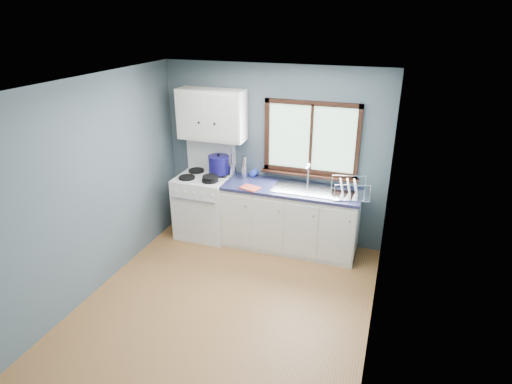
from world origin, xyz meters
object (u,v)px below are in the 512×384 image
(gas_range, at_px, (205,204))
(thermos, at_px, (244,167))
(base_cabinets, at_px, (290,221))
(sink, at_px, (304,193))
(utensil_crock, at_px, (233,170))
(stockpot, at_px, (219,164))
(skillet, at_px, (211,178))
(dish_rack, at_px, (349,192))

(gas_range, distance_m, thermos, 0.84)
(base_cabinets, xyz_separation_m, sink, (0.18, -0.00, 0.45))
(sink, relative_size, utensil_crock, 2.13)
(utensil_crock, bearing_deg, gas_range, -152.84)
(stockpot, xyz_separation_m, thermos, (0.38, 0.02, -0.01))
(skillet, height_order, utensil_crock, utensil_crock)
(skillet, bearing_deg, sink, -15.91)
(base_cabinets, xyz_separation_m, thermos, (-0.73, 0.12, 0.67))
(gas_range, bearing_deg, stockpot, 32.98)
(gas_range, relative_size, sink, 1.62)
(skillet, distance_m, dish_rack, 1.90)
(gas_range, xyz_separation_m, utensil_crock, (0.38, 0.19, 0.51))
(gas_range, relative_size, utensil_crock, 3.44)
(gas_range, distance_m, stockpot, 0.64)
(thermos, relative_size, dish_rack, 0.61)
(skillet, distance_m, thermos, 0.50)
(thermos, bearing_deg, sink, -7.67)
(sink, relative_size, dish_rack, 1.56)
(sink, xyz_separation_m, skillet, (-1.30, -0.16, 0.12))
(dish_rack, bearing_deg, utensil_crock, 157.41)
(dish_rack, bearing_deg, stockpot, 160.18)
(utensil_crock, xyz_separation_m, dish_rack, (1.70, -0.22, -0.02))
(skillet, xyz_separation_m, utensil_crock, (0.20, 0.34, 0.02))
(sink, height_order, dish_rack, sink)
(gas_range, distance_m, dish_rack, 2.14)
(utensil_crock, bearing_deg, dish_rack, -7.30)
(sink, distance_m, stockpot, 1.32)
(sink, distance_m, skillet, 1.32)
(skillet, height_order, thermos, thermos)
(gas_range, height_order, skillet, gas_range)
(gas_range, distance_m, sink, 1.53)
(skillet, bearing_deg, base_cabinets, -14.79)
(sink, distance_m, dish_rack, 0.61)
(sink, distance_m, utensil_crock, 1.13)
(dish_rack, bearing_deg, thermos, 158.45)
(base_cabinets, distance_m, utensil_crock, 1.11)
(thermos, bearing_deg, dish_rack, -6.26)
(stockpot, distance_m, dish_rack, 1.90)
(stockpot, relative_size, utensil_crock, 0.79)
(skillet, height_order, dish_rack, dish_rack)
(thermos, bearing_deg, skillet, -144.53)
(skillet, relative_size, thermos, 1.07)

